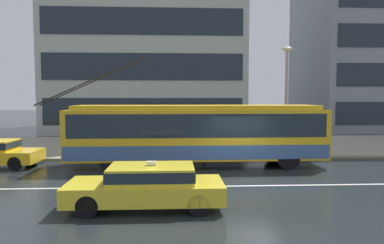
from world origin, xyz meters
name	(u,v)px	position (x,y,z in m)	size (l,w,h in m)	color
ground_plane	(245,178)	(0.00, 0.00, 0.00)	(160.00, 160.00, 0.00)	#202628
sidewalk_slab	(217,145)	(0.00, 9.26, 0.07)	(80.00, 10.00, 0.14)	gray
lane_centre_line	(252,186)	(0.00, -1.20, 0.00)	(72.00, 0.14, 0.01)	silver
trolleybus	(197,133)	(-1.78, 2.67, 1.60)	(13.45, 2.60, 5.17)	gold
taxi_oncoming_near	(148,184)	(-3.65, -3.55, 0.70)	(4.59, 1.79, 1.39)	yellow
bus_shelter	(173,118)	(-2.95, 6.08, 2.08)	(3.54, 1.63, 2.62)	gray
pedestrian_at_shelter	(279,126)	(2.90, 5.03, 1.72)	(1.51, 1.51, 1.95)	brown
pedestrian_approaching_curb	(204,136)	(-1.23, 5.42, 1.15)	(0.38, 0.38, 1.70)	#51413F
street_lamp	(286,90)	(3.41, 5.46, 3.71)	(0.60, 0.32, 5.96)	gray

